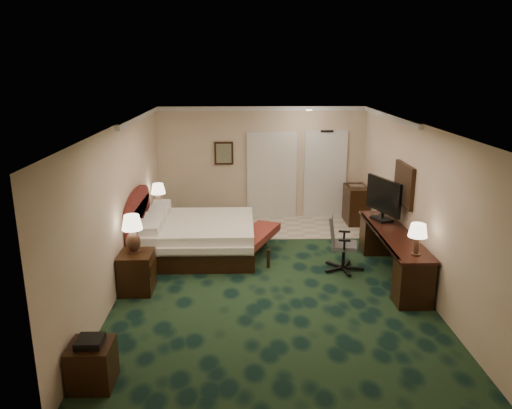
{
  "coord_description": "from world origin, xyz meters",
  "views": [
    {
      "loc": [
        -0.46,
        -8.09,
        3.62
      ],
      "look_at": [
        -0.22,
        0.6,
        1.19
      ],
      "focal_mm": 35.0,
      "sensor_mm": 36.0,
      "label": 1
    }
  ],
  "objects_px": {
    "lamp_far": "(159,197)",
    "minibar": "(356,205)",
    "nightstand_far": "(161,223)",
    "desk_chair": "(344,243)",
    "bed": "(199,238)",
    "bed_bench": "(257,244)",
    "nightstand_near": "(137,272)",
    "desk": "(392,254)",
    "lamp_near": "(133,234)",
    "side_table": "(92,365)",
    "tv": "(383,200)"
  },
  "relations": [
    {
      "from": "lamp_far",
      "to": "side_table",
      "type": "xyz_separation_m",
      "value": [
        0.07,
        -5.43,
        -0.59
      ]
    },
    {
      "from": "bed",
      "to": "nightstand_far",
      "type": "relative_size",
      "value": 3.82
    },
    {
      "from": "side_table",
      "to": "nightstand_near",
      "type": "bearing_deg",
      "value": 89.78
    },
    {
      "from": "lamp_far",
      "to": "minibar",
      "type": "distance_m",
      "value": 4.59
    },
    {
      "from": "bed_bench",
      "to": "desk_chair",
      "type": "bearing_deg",
      "value": -3.0
    },
    {
      "from": "lamp_far",
      "to": "minibar",
      "type": "height_order",
      "value": "lamp_far"
    },
    {
      "from": "lamp_far",
      "to": "desk",
      "type": "height_order",
      "value": "lamp_far"
    },
    {
      "from": "tv",
      "to": "desk_chair",
      "type": "relative_size",
      "value": 1.0
    },
    {
      "from": "nightstand_far",
      "to": "bed_bench",
      "type": "height_order",
      "value": "nightstand_far"
    },
    {
      "from": "lamp_far",
      "to": "nightstand_far",
      "type": "bearing_deg",
      "value": -42.71
    },
    {
      "from": "lamp_far",
      "to": "bed_bench",
      "type": "height_order",
      "value": "lamp_far"
    },
    {
      "from": "lamp_near",
      "to": "lamp_far",
      "type": "xyz_separation_m",
      "value": [
        -0.05,
        2.85,
        -0.13
      ]
    },
    {
      "from": "lamp_near",
      "to": "side_table",
      "type": "distance_m",
      "value": 2.68
    },
    {
      "from": "bed",
      "to": "tv",
      "type": "xyz_separation_m",
      "value": [
        3.5,
        -0.39,
        0.86
      ]
    },
    {
      "from": "bed",
      "to": "desk",
      "type": "bearing_deg",
      "value": -17.9
    },
    {
      "from": "nightstand_near",
      "to": "desk",
      "type": "height_order",
      "value": "desk"
    },
    {
      "from": "lamp_near",
      "to": "lamp_far",
      "type": "distance_m",
      "value": 2.85
    },
    {
      "from": "bed",
      "to": "desk_chair",
      "type": "bearing_deg",
      "value": -17.94
    },
    {
      "from": "nightstand_near",
      "to": "nightstand_far",
      "type": "bearing_deg",
      "value": 90.83
    },
    {
      "from": "lamp_far",
      "to": "nightstand_near",
      "type": "bearing_deg",
      "value": -88.42
    },
    {
      "from": "nightstand_far",
      "to": "lamp_far",
      "type": "height_order",
      "value": "lamp_far"
    },
    {
      "from": "nightstand_near",
      "to": "tv",
      "type": "height_order",
      "value": "tv"
    },
    {
      "from": "bed",
      "to": "minibar",
      "type": "bearing_deg",
      "value": 29.05
    },
    {
      "from": "nightstand_near",
      "to": "side_table",
      "type": "distance_m",
      "value": 2.54
    },
    {
      "from": "bed_bench",
      "to": "desk_chair",
      "type": "height_order",
      "value": "desk_chair"
    },
    {
      "from": "bed",
      "to": "desk",
      "type": "relative_size",
      "value": 0.78
    },
    {
      "from": "lamp_near",
      "to": "nightstand_near",
      "type": "bearing_deg",
      "value": -52.59
    },
    {
      "from": "bed",
      "to": "bed_bench",
      "type": "bearing_deg",
      "value": -4.93
    },
    {
      "from": "nightstand_far",
      "to": "desk_chair",
      "type": "height_order",
      "value": "desk_chair"
    },
    {
      "from": "bed_bench",
      "to": "desk_chair",
      "type": "relative_size",
      "value": 1.39
    },
    {
      "from": "lamp_far",
      "to": "minibar",
      "type": "xyz_separation_m",
      "value": [
        4.51,
        0.73,
        -0.42
      ]
    },
    {
      "from": "lamp_near",
      "to": "lamp_far",
      "type": "height_order",
      "value": "lamp_near"
    },
    {
      "from": "bed",
      "to": "lamp_near",
      "type": "bearing_deg",
      "value": -119.85
    },
    {
      "from": "nightstand_far",
      "to": "lamp_near",
      "type": "xyz_separation_m",
      "value": [
        0.01,
        -2.81,
        0.7
      ]
    },
    {
      "from": "lamp_far",
      "to": "bed_bench",
      "type": "relative_size",
      "value": 0.41
    },
    {
      "from": "nightstand_far",
      "to": "side_table",
      "type": "height_order",
      "value": "nightstand_far"
    },
    {
      "from": "side_table",
      "to": "tv",
      "type": "bearing_deg",
      "value": 40.83
    },
    {
      "from": "bed_bench",
      "to": "minibar",
      "type": "relative_size",
      "value": 1.64
    },
    {
      "from": "bed",
      "to": "bed_bench",
      "type": "xyz_separation_m",
      "value": [
        1.13,
        -0.1,
        -0.1
      ]
    },
    {
      "from": "lamp_near",
      "to": "bed_bench",
      "type": "height_order",
      "value": "lamp_near"
    },
    {
      "from": "bed",
      "to": "nightstand_far",
      "type": "height_order",
      "value": "bed"
    },
    {
      "from": "nightstand_near",
      "to": "lamp_far",
      "type": "xyz_separation_m",
      "value": [
        -0.08,
        2.89,
        0.53
      ]
    },
    {
      "from": "lamp_near",
      "to": "tv",
      "type": "bearing_deg",
      "value": 15.37
    },
    {
      "from": "side_table",
      "to": "minibar",
      "type": "bearing_deg",
      "value": 54.21
    },
    {
      "from": "bed",
      "to": "desk",
      "type": "height_order",
      "value": "desk"
    },
    {
      "from": "bed_bench",
      "to": "side_table",
      "type": "xyz_separation_m",
      "value": [
        -2.03,
        -4.09,
        0.02
      ]
    },
    {
      "from": "desk_chair",
      "to": "minibar",
      "type": "bearing_deg",
      "value": 84.29
    },
    {
      "from": "nightstand_near",
      "to": "tv",
      "type": "bearing_deg",
      "value": 16.03
    },
    {
      "from": "nightstand_near",
      "to": "bed_bench",
      "type": "distance_m",
      "value": 2.55
    },
    {
      "from": "tv",
      "to": "minibar",
      "type": "height_order",
      "value": "tv"
    }
  ]
}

